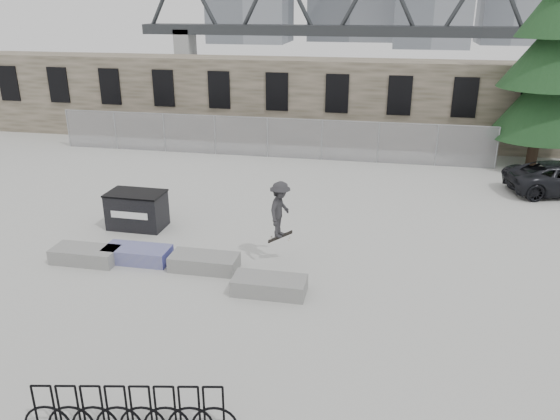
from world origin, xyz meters
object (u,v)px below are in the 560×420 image
(planter_center_right, at_px, (204,262))
(planter_far_left, at_px, (85,254))
(dumpster, at_px, (137,210))
(skateboarder, at_px, (280,210))
(planter_offset, at_px, (269,285))
(planter_center_left, at_px, (137,254))
(bike_rack, at_px, (129,407))
(spruce_tree, at_px, (548,61))

(planter_center_right, bearing_deg, planter_far_left, -176.69)
(planter_far_left, bearing_deg, dumpster, 81.88)
(dumpster, height_order, skateboarder, skateboarder)
(planter_offset, bearing_deg, planter_center_left, 165.45)
(dumpster, height_order, bike_rack, dumpster)
(bike_rack, bearing_deg, planter_center_left, 113.71)
(planter_offset, bearing_deg, bike_rack, -105.73)
(planter_far_left, xyz_separation_m, planter_center_right, (3.71, 0.21, 0.00))
(planter_offset, relative_size, skateboarder, 1.04)
(bike_rack, distance_m, skateboarder, 7.53)
(dumpster, height_order, spruce_tree, spruce_tree)
(dumpster, bearing_deg, bike_rack, -65.02)
(planter_center_right, distance_m, skateboarder, 2.72)
(planter_center_left, distance_m, planter_offset, 4.51)
(planter_center_right, height_order, dumpster, dumpster)
(planter_center_left, bearing_deg, dumpster, 114.35)
(planter_offset, bearing_deg, planter_center_right, 155.36)
(dumpster, bearing_deg, planter_offset, -32.38)
(planter_center_right, xyz_separation_m, planter_offset, (2.19, -1.00, 0.00))
(planter_offset, distance_m, spruce_tree, 18.08)
(planter_offset, xyz_separation_m, bike_rack, (-1.51, -5.36, 0.19))
(planter_center_left, relative_size, planter_center_right, 1.00)
(planter_offset, distance_m, bike_rack, 5.57)
(skateboarder, bearing_deg, bike_rack, 179.26)
(planter_center_right, bearing_deg, skateboarder, 23.39)
(planter_center_right, xyz_separation_m, spruce_tree, (12.00, 13.45, 4.65))
(planter_far_left, distance_m, planter_center_right, 3.72)
(dumpster, relative_size, bike_rack, 0.50)
(planter_far_left, relative_size, planter_offset, 1.00)
(planter_center_left, xyz_separation_m, planter_offset, (4.36, -1.13, 0.00))
(skateboarder, bearing_deg, dumpster, 82.82)
(planter_center_right, relative_size, planter_offset, 1.00)
(planter_center_right, relative_size, dumpster, 1.01)
(planter_center_left, bearing_deg, bike_rack, -66.29)
(skateboarder, bearing_deg, spruce_tree, -27.86)
(planter_far_left, xyz_separation_m, bike_rack, (4.39, -6.15, 0.19))
(planter_far_left, relative_size, dumpster, 1.01)
(dumpster, bearing_deg, skateboarder, -16.49)
(planter_center_left, bearing_deg, spruce_tree, 43.21)
(planter_far_left, distance_m, skateboarder, 6.11)
(planter_far_left, height_order, bike_rack, bike_rack)
(planter_center_right, bearing_deg, spruce_tree, 48.25)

